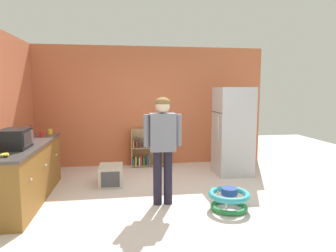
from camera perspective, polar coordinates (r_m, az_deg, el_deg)
name	(u,v)px	position (r m, az deg, el deg)	size (l,w,h in m)	color
ground_plane	(167,199)	(4.85, -0.13, -13.93)	(12.00, 12.00, 0.00)	silver
back_wall	(153,106)	(6.85, -2.99, 3.81)	(5.20, 0.06, 2.70)	#C76742
left_side_wall	(5,113)	(5.65, -28.93, 2.26)	(0.06, 2.99, 2.70)	#C76441
kitchen_counter	(25,173)	(5.16, -25.85, -8.08)	(0.65, 2.30, 0.90)	brown
refrigerator	(233,131)	(6.18, 12.39, -0.98)	(0.73, 0.68, 1.78)	#B7BABF
bookshelf	(147,150)	(6.78, -4.14, -4.69)	(0.80, 0.28, 0.85)	tan
standing_person	(163,140)	(4.41, -1.04, -2.79)	(0.57, 0.22, 1.62)	#211D2D
baby_walker	(229,199)	(4.52, 11.68, -13.54)	(0.60, 0.60, 0.32)	#2A8E46
pet_carrier	(111,175)	(5.58, -10.91, -9.28)	(0.42, 0.55, 0.36)	beige
microwave	(15,139)	(4.71, -27.39, -2.23)	(0.37, 0.48, 0.28)	black
banana_bunch	(5,154)	(4.23, -28.80, -4.82)	(0.15, 0.16, 0.04)	yellow
green_glass_bottle	(7,139)	(5.07, -28.58, -2.16)	(0.07, 0.07, 0.25)	#33753D
ketchup_bottle	(31,134)	(5.45, -24.85, -1.38)	(0.07, 0.07, 0.25)	red
teal_cup	(24,135)	(5.76, -26.04, -1.53)	(0.08, 0.08, 0.10)	teal
white_cup	(16,139)	(5.30, -27.27, -2.29)	(0.08, 0.08, 0.10)	white
red_cup	(42,134)	(5.72, -23.15, -1.45)	(0.08, 0.08, 0.10)	red
yellow_cup	(50,132)	(5.99, -21.74, -1.01)	(0.08, 0.08, 0.10)	yellow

